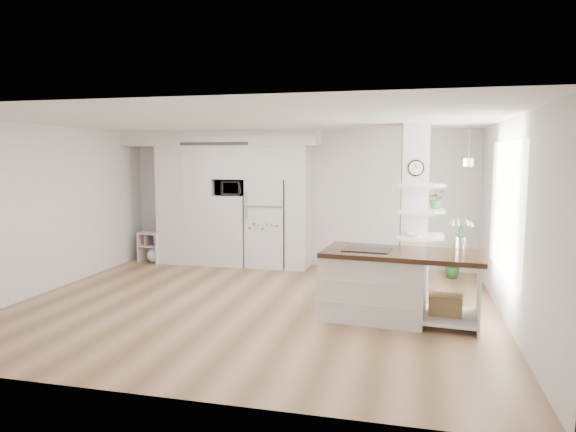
# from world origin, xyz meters

# --- Properties ---
(floor) EXTENTS (7.00, 6.00, 0.01)m
(floor) POSITION_xyz_m (0.00, 0.00, 0.00)
(floor) COLOR tan
(floor) RESTS_ON ground
(room) EXTENTS (7.04, 6.04, 2.72)m
(room) POSITION_xyz_m (0.00, 0.00, 1.86)
(room) COLOR white
(room) RESTS_ON ground
(cabinet_wall) EXTENTS (4.00, 0.71, 2.70)m
(cabinet_wall) POSITION_xyz_m (-1.45, 2.67, 1.51)
(cabinet_wall) COLOR white
(cabinet_wall) RESTS_ON floor
(refrigerator) EXTENTS (0.78, 0.69, 1.75)m
(refrigerator) POSITION_xyz_m (-0.53, 2.68, 0.88)
(refrigerator) COLOR white
(refrigerator) RESTS_ON floor
(column) EXTENTS (0.69, 0.90, 2.70)m
(column) POSITION_xyz_m (2.38, 1.13, 1.35)
(column) COLOR silver
(column) RESTS_ON floor
(window) EXTENTS (0.00, 2.40, 2.40)m
(window) POSITION_xyz_m (3.48, 0.30, 1.50)
(window) COLOR white
(window) RESTS_ON room
(pendant_light) EXTENTS (0.12, 0.12, 0.10)m
(pendant_light) POSITION_xyz_m (1.70, 0.15, 2.12)
(pendant_light) COLOR white
(pendant_light) RESTS_ON room
(kitchen_island) EXTENTS (2.17, 1.18, 1.51)m
(kitchen_island) POSITION_xyz_m (1.91, -0.16, 0.49)
(kitchen_island) COLOR white
(kitchen_island) RESTS_ON floor
(bookshelf) EXTENTS (0.59, 0.42, 0.62)m
(bookshelf) POSITION_xyz_m (-2.98, 2.49, 0.28)
(bookshelf) COLOR white
(bookshelf) RESTS_ON floor
(floor_plant_a) EXTENTS (0.31, 0.27, 0.50)m
(floor_plant_a) POSITION_xyz_m (2.27, 1.30, 0.25)
(floor_plant_a) COLOR #2B6B2C
(floor_plant_a) RESTS_ON floor
(floor_plant_b) EXTENTS (0.34, 0.34, 0.49)m
(floor_plant_b) POSITION_xyz_m (3.00, 2.50, 0.25)
(floor_plant_b) COLOR #2B6B2C
(floor_plant_b) RESTS_ON floor
(microwave) EXTENTS (0.54, 0.37, 0.30)m
(microwave) POSITION_xyz_m (-1.27, 2.62, 1.57)
(microwave) COLOR #2D2D2D
(microwave) RESTS_ON cabinet_wall
(shelf_plant) EXTENTS (0.27, 0.23, 0.30)m
(shelf_plant) POSITION_xyz_m (2.63, 1.30, 1.52)
(shelf_plant) COLOR #2B6B2C
(shelf_plant) RESTS_ON column
(decor_bowl) EXTENTS (0.22, 0.22, 0.05)m
(decor_bowl) POSITION_xyz_m (2.30, 0.90, 1.00)
(decor_bowl) COLOR white
(decor_bowl) RESTS_ON column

